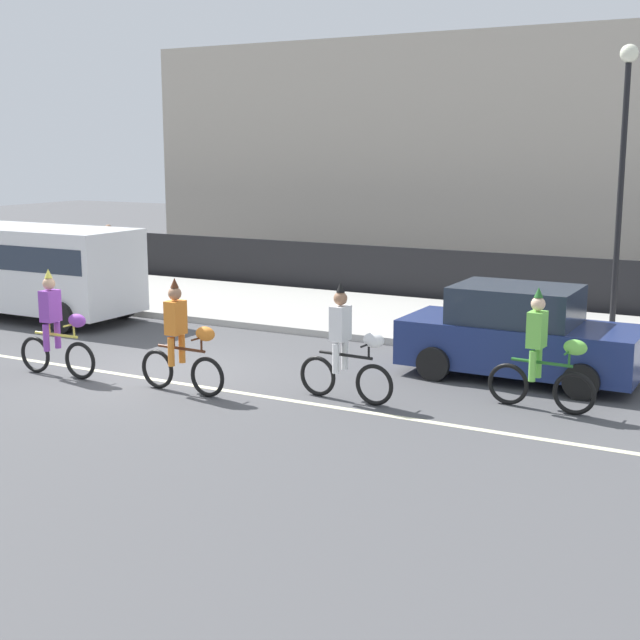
# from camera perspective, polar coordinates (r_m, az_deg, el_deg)

# --- Properties ---
(ground_plane) EXTENTS (80.00, 80.00, 0.00)m
(ground_plane) POSITION_cam_1_polar(r_m,az_deg,el_deg) (16.41, -9.88, -3.32)
(ground_plane) COLOR #4C4C4F
(road_centre_line) EXTENTS (36.00, 0.14, 0.01)m
(road_centre_line) POSITION_cam_1_polar(r_m,az_deg,el_deg) (16.04, -10.99, -3.68)
(road_centre_line) COLOR beige
(road_centre_line) RESTS_ON ground
(sidewalk_curb) EXTENTS (60.00, 5.00, 0.15)m
(sidewalk_curb) POSITION_cam_1_polar(r_m,az_deg,el_deg) (21.74, 0.77, 0.54)
(sidewalk_curb) COLOR #ADAAA3
(sidewalk_curb) RESTS_ON ground
(fence_line) EXTENTS (40.00, 0.08, 1.40)m
(fence_line) POSITION_cam_1_polar(r_m,az_deg,el_deg) (24.21, 3.98, 3.09)
(fence_line) COLOR black
(fence_line) RESTS_ON ground
(building_backdrop) EXTENTS (28.00, 8.00, 7.49)m
(building_backdrop) POSITION_cam_1_polar(r_m,az_deg,el_deg) (31.19, 16.04, 10.06)
(building_backdrop) COLOR #B2A899
(building_backdrop) RESTS_ON ground
(parade_cyclist_purple) EXTENTS (1.72, 0.50, 1.92)m
(parade_cyclist_purple) POSITION_cam_1_polar(r_m,az_deg,el_deg) (16.41, -16.52, -0.60)
(parade_cyclist_purple) COLOR black
(parade_cyclist_purple) RESTS_ON ground
(parade_cyclist_orange) EXTENTS (1.72, 0.50, 1.92)m
(parade_cyclist_orange) POSITION_cam_1_polar(r_m,az_deg,el_deg) (14.83, -8.84, -1.48)
(parade_cyclist_orange) COLOR black
(parade_cyclist_orange) RESTS_ON ground
(parade_cyclist_zebra) EXTENTS (1.72, 0.50, 1.92)m
(parade_cyclist_zebra) POSITION_cam_1_polar(r_m,az_deg,el_deg) (14.19, 1.70, -1.91)
(parade_cyclist_zebra) COLOR black
(parade_cyclist_zebra) RESTS_ON ground
(parade_cyclist_lime) EXTENTS (1.72, 0.50, 1.92)m
(parade_cyclist_lime) POSITION_cam_1_polar(r_m,az_deg,el_deg) (14.12, 14.08, -2.31)
(parade_cyclist_lime) COLOR black
(parade_cyclist_lime) RESTS_ON ground
(parked_van_white) EXTENTS (5.00, 2.22, 2.18)m
(parked_van_white) POSITION_cam_1_polar(r_m,az_deg,el_deg) (22.00, -17.52, 3.34)
(parked_van_white) COLOR white
(parked_van_white) RESTS_ON ground
(parked_car_navy) EXTENTS (4.10, 1.92, 1.64)m
(parked_car_navy) POSITION_cam_1_polar(r_m,az_deg,el_deg) (16.00, 12.61, -0.93)
(parked_car_navy) COLOR navy
(parked_car_navy) RESTS_ON ground
(street_lamp_post) EXTENTS (0.36, 0.36, 5.86)m
(street_lamp_post) POSITION_cam_1_polar(r_m,az_deg,el_deg) (19.18, 18.83, 10.34)
(street_lamp_post) COLOR black
(street_lamp_post) RESTS_ON sidewalk_curb
(pedestrian_onlooker) EXTENTS (0.32, 0.20, 1.62)m
(pedestrian_onlooker) POSITION_cam_1_polar(r_m,az_deg,el_deg) (27.40, -13.34, 4.39)
(pedestrian_onlooker) COLOR #33333D
(pedestrian_onlooker) RESTS_ON sidewalk_curb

